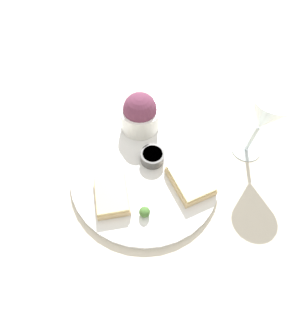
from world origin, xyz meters
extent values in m
plane|color=beige|center=(0.00, 0.00, 0.00)|extent=(4.00, 4.00, 0.00)
cylinder|color=white|center=(0.00, 0.00, 0.01)|extent=(0.33, 0.33, 0.01)
cylinder|color=white|center=(-0.13, -0.01, 0.04)|extent=(0.09, 0.09, 0.06)
sphere|color=#6B334C|center=(-0.13, -0.01, 0.07)|extent=(0.08, 0.08, 0.08)
cylinder|color=#4C4C4C|center=(-0.03, 0.02, 0.03)|extent=(0.05, 0.05, 0.03)
cylinder|color=tan|center=(-0.03, 0.02, 0.04)|extent=(0.04, 0.04, 0.01)
cube|color=#D1B27F|center=(0.03, 0.10, 0.02)|extent=(0.12, 0.11, 0.02)
cube|color=beige|center=(0.03, 0.10, 0.04)|extent=(0.11, 0.10, 0.01)
cube|color=#D1B27F|center=(0.06, -0.07, 0.02)|extent=(0.10, 0.08, 0.02)
cube|color=beige|center=(0.06, -0.07, 0.04)|extent=(0.10, 0.08, 0.01)
cylinder|color=silver|center=(-0.07, 0.24, 0.00)|extent=(0.07, 0.07, 0.01)
cylinder|color=silver|center=(-0.07, 0.24, 0.04)|extent=(0.01, 0.01, 0.08)
cone|color=silver|center=(-0.07, 0.24, 0.13)|extent=(0.09, 0.09, 0.09)
sphere|color=#477533|center=(0.10, 0.00, 0.02)|extent=(0.02, 0.02, 0.02)
camera|label=1|loc=(0.29, 0.00, 0.52)|focal=28.00mm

